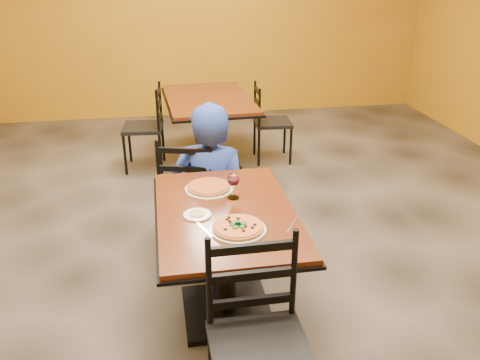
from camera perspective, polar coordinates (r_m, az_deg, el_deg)
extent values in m
cube|color=black|center=(3.75, -2.62, -10.17)|extent=(7.00, 8.00, 0.01)
cube|color=#B88414|center=(7.11, -7.19, 19.13)|extent=(7.00, 0.01, 3.00)
cube|color=#5A260E|center=(2.94, -1.65, -3.79)|extent=(0.80, 1.20, 0.03)
cube|color=black|center=(2.95, -1.64, -4.22)|extent=(0.83, 1.23, 0.02)
cylinder|color=black|center=(3.13, -1.57, -9.70)|extent=(0.12, 0.12, 0.66)
cube|color=black|center=(3.34, -1.50, -14.68)|extent=(0.55, 0.55, 0.04)
cube|color=#5A260E|center=(5.35, -3.64, 9.24)|extent=(0.93, 1.35, 0.03)
cube|color=black|center=(5.36, -3.63, 8.97)|extent=(0.96, 1.38, 0.02)
cylinder|color=black|center=(5.45, -3.54, 5.54)|extent=(0.13, 0.13, 0.66)
cube|color=black|center=(5.58, -3.45, 2.14)|extent=(0.63, 0.63, 0.04)
imported|color=navy|center=(3.71, -3.40, 0.04)|extent=(0.69, 0.56, 1.19)
cylinder|color=white|center=(2.73, -0.23, -5.68)|extent=(0.31, 0.31, 0.01)
cylinder|color=#99240B|center=(2.72, -0.23, -5.39)|extent=(0.28, 0.28, 0.02)
cylinder|color=white|center=(3.19, -3.56, -1.02)|extent=(0.31, 0.31, 0.01)
cylinder|color=orange|center=(3.19, -3.57, -0.76)|extent=(0.28, 0.28, 0.02)
cylinder|color=white|center=(2.89, -4.93, -4.00)|extent=(0.16, 0.16, 0.01)
cylinder|color=tan|center=(2.88, -4.94, -3.84)|extent=(0.09, 0.09, 0.01)
cube|color=silver|center=(2.74, -4.11, -5.67)|extent=(0.08, 0.18, 0.00)
cube|color=silver|center=(2.80, 6.05, -5.05)|extent=(0.12, 0.19, 0.00)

